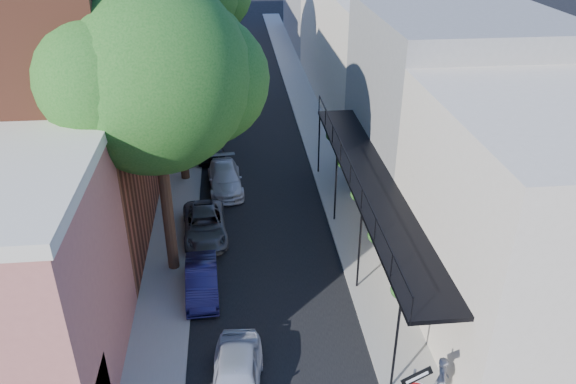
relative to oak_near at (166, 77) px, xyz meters
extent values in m
cube|color=black|center=(3.37, 19.74, -7.87)|extent=(6.00, 64.00, 0.01)
cube|color=gray|center=(-0.63, 19.74, -7.82)|extent=(2.00, 64.00, 0.12)
cube|color=gray|center=(7.37, 19.74, -7.82)|extent=(2.00, 64.00, 0.12)
cube|color=brown|center=(-6.63, 3.74, -1.88)|extent=(10.00, 12.00, 12.00)
cube|color=gray|center=(-1.65, 3.74, 0.12)|extent=(0.06, 7.00, 4.00)
cube|color=gray|center=(-5.63, 15.74, -3.38)|extent=(8.00, 12.00, 9.00)
cube|color=beige|center=(-5.63, 29.74, -2.88)|extent=(8.00, 16.00, 10.00)
cube|color=beige|center=(12.37, -4.76, -3.88)|extent=(8.00, 9.00, 8.00)
cube|color=gray|center=(12.37, 4.74, -3.38)|extent=(8.00, 10.00, 9.00)
cube|color=beige|center=(12.37, 19.74, -3.88)|extent=(8.00, 20.00, 8.00)
cube|color=black|center=(7.57, -0.26, -4.38)|extent=(2.00, 16.00, 0.15)
cube|color=black|center=(6.62, -0.26, -3.50)|extent=(0.05, 16.00, 0.05)
cylinder|color=black|center=(6.67, -7.26, -6.07)|extent=(0.08, 0.08, 3.40)
cylinder|color=black|center=(6.67, 7.74, -6.07)|extent=(0.08, 0.08, 3.40)
sphere|color=#184C15|center=(6.97, -6.26, -4.83)|extent=(0.60, 0.60, 0.60)
sphere|color=#184C15|center=(6.97, -0.26, -4.83)|extent=(0.60, 0.60, 0.60)
sphere|color=#184C15|center=(6.97, 5.74, -4.83)|extent=(0.60, 0.60, 0.60)
cube|color=black|center=(6.57, -9.31, -5.18)|extent=(0.89, 0.15, 0.58)
cube|color=white|center=(6.57, -9.34, -5.18)|extent=(0.60, 0.10, 0.31)
cylinder|color=#352115|center=(-0.43, -0.26, -4.38)|extent=(0.44, 0.44, 7.00)
sphere|color=#184C15|center=(-0.43, -0.26, 0.14)|extent=(6.80, 6.80, 6.80)
sphere|color=#184C15|center=(1.27, 0.76, -0.36)|extent=(4.76, 4.76, 4.76)
cylinder|color=#352115|center=(-0.43, 7.74, -4.73)|extent=(0.44, 0.44, 6.30)
sphere|color=#184C15|center=(-0.43, 7.74, -0.68)|extent=(6.00, 6.00, 6.00)
sphere|color=#184C15|center=(1.07, 8.64, -1.18)|extent=(4.20, 4.20, 4.20)
cylinder|color=#352115|center=(-0.43, 16.74, -4.20)|extent=(0.44, 0.44, 7.35)
imported|color=#AEB4C1|center=(1.97, -7.01, -7.22)|extent=(1.85, 3.97, 1.32)
imported|color=#15133D|center=(0.77, -1.92, -7.32)|extent=(1.35, 3.46, 1.12)
imported|color=#505157|center=(0.77, 2.09, -7.32)|extent=(2.14, 4.13, 1.11)
imported|color=silver|center=(1.67, 6.48, -7.29)|extent=(1.95, 4.15, 1.17)
imported|color=black|center=(0.77, 10.79, -7.20)|extent=(1.92, 4.09, 1.35)
imported|color=slate|center=(0.78, 17.86, -7.25)|extent=(1.47, 3.88, 1.26)
imported|color=slate|center=(7.97, -7.85, -6.95)|extent=(0.46, 0.64, 1.62)
camera|label=1|loc=(2.28, -19.19, 5.68)|focal=35.00mm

